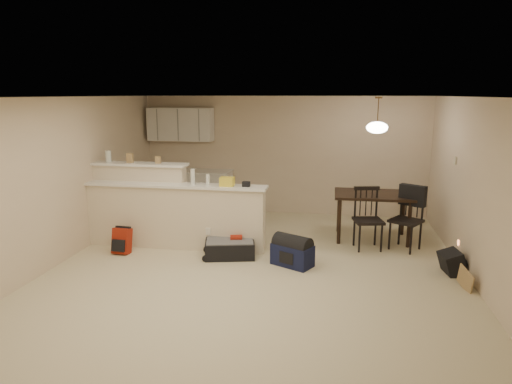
% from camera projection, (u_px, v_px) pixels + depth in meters
% --- Properties ---
extents(room, '(7.00, 7.02, 2.50)m').
position_uv_depth(room, '(254.00, 189.00, 6.34)').
color(room, beige).
rests_on(room, ground).
extents(breakfast_bar, '(3.08, 0.58, 1.39)m').
position_uv_depth(breakfast_bar, '(163.00, 210.00, 7.71)').
color(breakfast_bar, beige).
rests_on(breakfast_bar, ground).
extents(upper_cabinets, '(1.40, 0.34, 0.70)m').
position_uv_depth(upper_cabinets, '(181.00, 124.00, 9.77)').
color(upper_cabinets, white).
rests_on(upper_cabinets, room).
extents(kitchen_counter, '(1.80, 0.60, 0.90)m').
position_uv_depth(kitchen_counter, '(190.00, 192.00, 9.92)').
color(kitchen_counter, white).
rests_on(kitchen_counter, ground).
extents(thermostat, '(0.02, 0.12, 0.12)m').
position_uv_depth(thermostat, '(455.00, 160.00, 7.28)').
color(thermostat, beige).
rests_on(thermostat, room).
extents(jar, '(0.10, 0.10, 0.20)m').
position_uv_depth(jar, '(108.00, 156.00, 7.83)').
color(jar, silver).
rests_on(jar, breakfast_bar).
extents(cereal_box, '(0.10, 0.07, 0.16)m').
position_uv_depth(cereal_box, '(130.00, 158.00, 7.77)').
color(cereal_box, tan).
rests_on(cereal_box, breakfast_bar).
extents(small_box, '(0.08, 0.06, 0.12)m').
position_uv_depth(small_box, '(158.00, 160.00, 7.69)').
color(small_box, tan).
rests_on(small_box, breakfast_bar).
extents(bottle_a, '(0.07, 0.07, 0.26)m').
position_uv_depth(bottle_a, '(193.00, 177.00, 7.41)').
color(bottle_a, silver).
rests_on(bottle_a, breakfast_bar).
extents(bottle_b, '(0.06, 0.06, 0.18)m').
position_uv_depth(bottle_b, '(208.00, 180.00, 7.38)').
color(bottle_b, silver).
rests_on(bottle_b, breakfast_bar).
extents(bag_lump, '(0.22, 0.18, 0.14)m').
position_uv_depth(bag_lump, '(227.00, 182.00, 7.33)').
color(bag_lump, tan).
rests_on(bag_lump, breakfast_bar).
extents(pouch, '(0.12, 0.10, 0.08)m').
position_uv_depth(pouch, '(246.00, 184.00, 7.28)').
color(pouch, tan).
rests_on(pouch, breakfast_bar).
extents(dining_table, '(1.34, 0.90, 0.83)m').
position_uv_depth(dining_table, '(373.00, 199.00, 8.00)').
color(dining_table, black).
rests_on(dining_table, ground).
extents(pendant_lamp, '(0.36, 0.36, 0.62)m').
position_uv_depth(pendant_lamp, '(377.00, 127.00, 7.74)').
color(pendant_lamp, brown).
rests_on(pendant_lamp, room).
extents(dining_chair_near, '(0.53, 0.52, 1.03)m').
position_uv_depth(dining_chair_near, '(368.00, 219.00, 7.54)').
color(dining_chair_near, black).
rests_on(dining_chair_near, ground).
extents(dining_chair_far, '(0.62, 0.62, 1.05)m').
position_uv_depth(dining_chair_far, '(406.00, 219.00, 7.50)').
color(dining_chair_far, black).
rests_on(dining_chair_far, ground).
extents(suitcase, '(0.87, 0.66, 0.26)m').
position_uv_depth(suitcase, '(230.00, 249.00, 7.25)').
color(suitcase, black).
rests_on(suitcase, ground).
extents(red_backpack, '(0.29, 0.19, 0.41)m').
position_uv_depth(red_backpack, '(122.00, 241.00, 7.40)').
color(red_backpack, '#9E2211').
rests_on(red_backpack, ground).
extents(navy_duffel, '(0.68, 0.57, 0.33)m').
position_uv_depth(navy_duffel, '(292.00, 255.00, 6.87)').
color(navy_duffel, '#13193C').
rests_on(navy_duffel, ground).
extents(black_daypack, '(0.31, 0.40, 0.32)m').
position_uv_depth(black_daypack, '(452.00, 263.00, 6.55)').
color(black_daypack, black).
rests_on(black_daypack, ground).
extents(cardboard_sheet, '(0.10, 0.36, 0.28)m').
position_uv_depth(cardboard_sheet, '(465.00, 279.00, 6.03)').
color(cardboard_sheet, tan).
rests_on(cardboard_sheet, ground).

